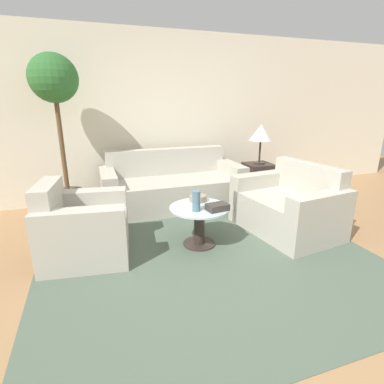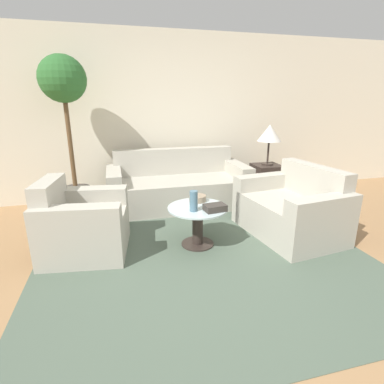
% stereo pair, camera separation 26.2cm
% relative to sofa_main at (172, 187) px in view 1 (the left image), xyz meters
% --- Properties ---
extents(ground_plane, '(14.00, 14.00, 0.00)m').
position_rel_sofa_main_xyz_m(ground_plane, '(-0.05, -2.02, -0.28)').
color(ground_plane, '#9E754C').
extents(wall_back, '(10.00, 0.06, 2.60)m').
position_rel_sofa_main_xyz_m(wall_back, '(-0.05, 0.60, 1.02)').
color(wall_back, beige).
rests_on(wall_back, ground_plane).
extents(rug, '(3.38, 3.63, 0.01)m').
position_rel_sofa_main_xyz_m(rug, '(-0.07, -1.40, -0.28)').
color(rug, '#4C5B4C').
rests_on(rug, ground_plane).
extents(sofa_main, '(2.07, 0.90, 0.84)m').
position_rel_sofa_main_xyz_m(sofa_main, '(0.00, 0.00, 0.00)').
color(sofa_main, '#B2AD9E').
rests_on(sofa_main, ground_plane).
extents(armchair, '(0.93, 0.93, 0.81)m').
position_rel_sofa_main_xyz_m(armchair, '(-1.31, -1.24, 0.01)').
color(armchair, '#B2AD9E').
rests_on(armchair, ground_plane).
extents(loveseat, '(1.00, 1.32, 0.82)m').
position_rel_sofa_main_xyz_m(loveseat, '(1.14, -1.37, 0.00)').
color(loveseat, '#B2AD9E').
rests_on(loveseat, ground_plane).
extents(coffee_table, '(0.66, 0.66, 0.45)m').
position_rel_sofa_main_xyz_m(coffee_table, '(-0.07, -1.40, 0.01)').
color(coffee_table, '#332823').
rests_on(coffee_table, ground_plane).
extents(side_table, '(0.42, 0.42, 0.58)m').
position_rel_sofa_main_xyz_m(side_table, '(1.43, -0.13, 0.01)').
color(side_table, '#332823').
rests_on(side_table, ground_plane).
extents(table_lamp, '(0.37, 0.37, 0.62)m').
position_rel_sofa_main_xyz_m(table_lamp, '(1.43, -0.13, 0.79)').
color(table_lamp, '#332823').
rests_on(table_lamp, side_table).
extents(potted_plant, '(0.60, 0.60, 2.13)m').
position_rel_sofa_main_xyz_m(potted_plant, '(-1.48, 0.06, 1.19)').
color(potted_plant, '#3D3833').
rests_on(potted_plant, ground_plane).
extents(vase, '(0.08, 0.08, 0.22)m').
position_rel_sofa_main_xyz_m(vase, '(-0.14, -1.49, 0.28)').
color(vase, slate).
rests_on(vase, coffee_table).
extents(bowl, '(0.19, 0.19, 0.07)m').
position_rel_sofa_main_xyz_m(bowl, '(-0.02, -1.20, 0.20)').
color(bowl, gray).
rests_on(bowl, coffee_table).
extents(book_stack, '(0.24, 0.18, 0.07)m').
position_rel_sofa_main_xyz_m(book_stack, '(0.08, -1.55, 0.20)').
color(book_stack, '#38332D').
rests_on(book_stack, coffee_table).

